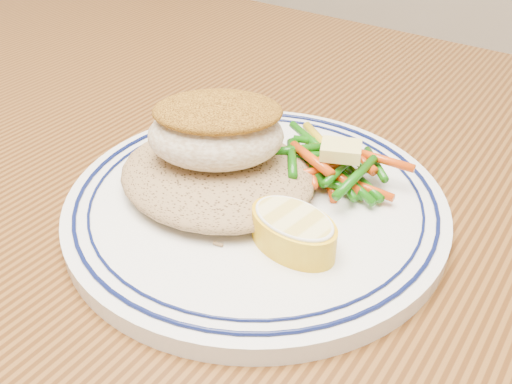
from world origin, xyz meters
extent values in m
cube|color=#47260E|center=(0.00, 0.00, 0.73)|extent=(1.50, 0.90, 0.04)
cylinder|color=#47260E|center=(-0.68, 0.38, 0.35)|extent=(0.07, 0.07, 0.71)
cylinder|color=white|center=(-0.01, 0.00, 0.76)|extent=(0.29, 0.29, 0.01)
torus|color=#0A113F|center=(-0.01, 0.00, 0.77)|extent=(0.27, 0.27, 0.00)
torus|color=#0A113F|center=(-0.01, 0.00, 0.77)|extent=(0.25, 0.25, 0.00)
ellipsoid|color=olive|center=(-0.04, 0.00, 0.78)|extent=(0.16, 0.14, 0.03)
ellipsoid|color=beige|center=(-0.04, 0.00, 0.81)|extent=(0.13, 0.12, 0.04)
ellipsoid|color=#986318|center=(-0.04, 0.00, 0.83)|extent=(0.12, 0.11, 0.02)
cylinder|color=#C53D09|center=(0.03, 0.05, 0.77)|extent=(0.04, 0.05, 0.01)
cylinder|color=gold|center=(0.03, 0.07, 0.77)|extent=(0.01, 0.06, 0.01)
cylinder|color=#C53D09|center=(0.02, 0.04, 0.77)|extent=(0.05, 0.01, 0.01)
cylinder|color=#155B0B|center=(0.03, 0.04, 0.77)|extent=(0.06, 0.01, 0.01)
cylinder|color=#155B0B|center=(0.05, 0.06, 0.77)|extent=(0.05, 0.03, 0.01)
cylinder|color=#C53D09|center=(0.05, 0.05, 0.77)|extent=(0.06, 0.01, 0.01)
cylinder|color=#155B0B|center=(0.04, 0.05, 0.77)|extent=(0.04, 0.04, 0.01)
cylinder|color=#C53D09|center=(0.00, 0.04, 0.77)|extent=(0.03, 0.05, 0.01)
cylinder|color=gold|center=(0.02, 0.08, 0.78)|extent=(0.05, 0.01, 0.01)
cylinder|color=#C53D09|center=(0.02, 0.03, 0.77)|extent=(0.03, 0.05, 0.01)
cylinder|color=#C53D09|center=(0.00, 0.06, 0.78)|extent=(0.06, 0.02, 0.02)
cylinder|color=#C53D09|center=(0.02, 0.04, 0.78)|extent=(0.03, 0.04, 0.01)
cylinder|color=#155B0B|center=(0.05, 0.08, 0.78)|extent=(0.04, 0.05, 0.01)
cylinder|color=#C53D09|center=(0.01, 0.04, 0.78)|extent=(0.05, 0.02, 0.01)
cylinder|color=#155B0B|center=(0.05, 0.04, 0.78)|extent=(0.05, 0.02, 0.01)
cylinder|color=gold|center=(0.00, 0.07, 0.78)|extent=(0.05, 0.03, 0.01)
cylinder|color=#C53D09|center=(0.03, 0.05, 0.78)|extent=(0.06, 0.03, 0.01)
cylinder|color=gold|center=(0.00, 0.05, 0.78)|extent=(0.04, 0.04, 0.01)
cylinder|color=#155B0B|center=(0.01, 0.05, 0.78)|extent=(0.05, 0.04, 0.01)
cylinder|color=#155B0B|center=(0.01, 0.06, 0.78)|extent=(0.03, 0.06, 0.01)
cylinder|color=#155B0B|center=(0.00, 0.08, 0.78)|extent=(0.04, 0.03, 0.01)
cylinder|color=#C53D09|center=(0.02, 0.04, 0.78)|extent=(0.04, 0.04, 0.01)
cylinder|color=#155B0B|center=(0.00, 0.05, 0.78)|extent=(0.05, 0.04, 0.01)
cylinder|color=#155B0B|center=(0.00, 0.05, 0.78)|extent=(0.04, 0.03, 0.01)
cylinder|color=#155B0B|center=(0.03, 0.07, 0.78)|extent=(0.04, 0.03, 0.01)
cylinder|color=#C53D09|center=(0.04, 0.07, 0.78)|extent=(0.05, 0.03, 0.01)
cylinder|color=gold|center=(0.00, 0.08, 0.78)|extent=(0.04, 0.03, 0.01)
cylinder|color=#155B0B|center=(0.00, 0.07, 0.78)|extent=(0.06, 0.03, 0.01)
cylinder|color=#155B0B|center=(0.05, 0.04, 0.79)|extent=(0.01, 0.06, 0.01)
cylinder|color=#155B0B|center=(0.04, 0.04, 0.78)|extent=(0.01, 0.05, 0.01)
cylinder|color=#155B0B|center=(0.00, 0.05, 0.79)|extent=(0.03, 0.04, 0.01)
cylinder|color=#155B0B|center=(0.00, 0.03, 0.79)|extent=(0.03, 0.05, 0.01)
cylinder|color=#C53D09|center=(0.06, 0.07, 0.79)|extent=(0.06, 0.01, 0.01)
cylinder|color=#C53D09|center=(0.02, 0.04, 0.79)|extent=(0.05, 0.03, 0.01)
cube|color=#E9D972|center=(0.03, 0.05, 0.80)|extent=(0.04, 0.03, 0.01)
torus|color=white|center=(0.04, -0.03, 0.79)|extent=(0.07, 0.07, 0.00)
camera|label=1|loc=(0.19, -0.29, 1.02)|focal=40.00mm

